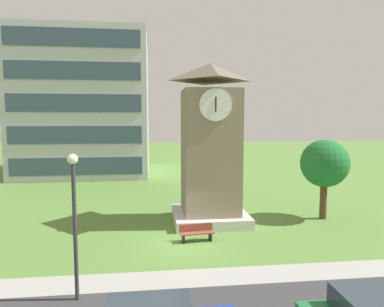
# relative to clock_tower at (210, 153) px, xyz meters

# --- Properties ---
(ground_plane) EXTENTS (160.00, 160.00, 0.00)m
(ground_plane) POSITION_rel_clock_tower_xyz_m (-2.00, -3.77, -4.30)
(ground_plane) COLOR #567F38
(kerb_strip) EXTENTS (120.00, 1.60, 0.01)m
(kerb_strip) POSITION_rel_clock_tower_xyz_m (-2.00, -7.61, -4.30)
(kerb_strip) COLOR #9E9E99
(kerb_strip) RESTS_ON ground
(office_building) EXTENTS (14.33, 13.10, 16.00)m
(office_building) POSITION_rel_clock_tower_xyz_m (-11.15, 21.60, 3.70)
(office_building) COLOR #B7BCC6
(office_building) RESTS_ON ground
(clock_tower) EXTENTS (4.48, 4.48, 9.69)m
(clock_tower) POSITION_rel_clock_tower_xyz_m (0.00, 0.00, 0.00)
(clock_tower) COLOR gray
(clock_tower) RESTS_ON ground
(park_bench) EXTENTS (1.84, 0.68, 0.88)m
(park_bench) POSITION_rel_clock_tower_xyz_m (-1.29, -3.44, -3.84)
(park_bench) COLOR brown
(park_bench) RESTS_ON ground
(street_lamp) EXTENTS (0.36, 0.36, 5.16)m
(street_lamp) POSITION_rel_clock_tower_xyz_m (-6.24, -8.77, -1.05)
(street_lamp) COLOR #333338
(street_lamp) RESTS_ON ground
(tree_near_tower) EXTENTS (3.02, 3.02, 5.09)m
(tree_near_tower) POSITION_rel_clock_tower_xyz_m (7.29, -0.31, -0.77)
(tree_near_tower) COLOR #513823
(tree_near_tower) RESTS_ON ground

